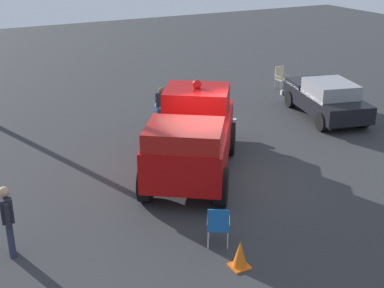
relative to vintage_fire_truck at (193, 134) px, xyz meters
The scene contains 9 objects.
ground_plane 1.52m from the vintage_fire_truck, behind, with size 60.00×60.00×0.00m, color #333335.
vintage_fire_truck is the anchor object (origin of this frame).
classic_hot_rod 7.28m from the vintage_fire_truck, 72.23° to the right, with size 4.68×2.87×1.46m.
lawn_chair_near_truck 4.92m from the vintage_fire_truck, 13.43° to the right, with size 0.65×0.65×1.02m.
lawn_chair_by_car 4.19m from the vintage_fire_truck, 160.40° to the left, with size 0.68×0.67×1.02m.
lawn_chair_spare 9.95m from the vintage_fire_truck, 51.25° to the right, with size 0.51×0.53×1.02m.
spectator_seated 4.78m from the vintage_fire_truck, 13.11° to the right, with size 0.64×0.55×1.29m.
spectator_standing 5.99m from the vintage_fire_truck, 110.36° to the left, with size 0.65×0.29×1.68m.
traffic_cone 5.08m from the vintage_fire_truck, 164.07° to the left, with size 0.40×0.40×0.64m.
Camera 1 is at (-11.91, 6.84, 6.67)m, focal length 49.57 mm.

